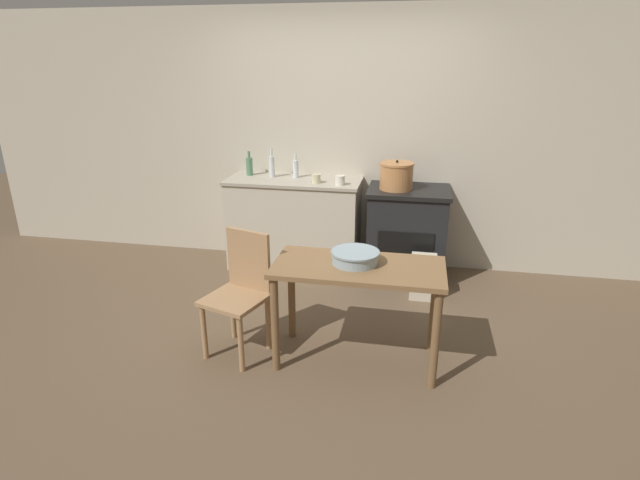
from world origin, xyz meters
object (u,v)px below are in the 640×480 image
Objects in this scene: stove at (407,233)px; bottle_far_left at (249,166)px; stock_pot at (396,176)px; cup_center_left at (316,179)px; work_table at (358,281)px; mixing_bowl_large at (355,256)px; flour_sack at (423,277)px; bottle_left at (272,166)px; bottle_mid_left at (296,168)px; chair at (241,290)px; cup_center at (340,180)px.

stove is 1.74m from bottle_far_left.
stock_pot is 0.77m from cup_center_left.
work_table is 4.71× the size of bottle_far_left.
mixing_bowl_large is 1.36× the size of bottle_far_left.
flour_sack is 1.38m from cup_center_left.
bottle_left is at bearing 173.91° from stock_pot.
flour_sack is at bearing -20.59° from bottle_left.
bottle_left is (-1.38, 0.09, 0.59)m from stove.
cup_center_left is at bearing 111.13° from mixing_bowl_large.
flour_sack is 1.66m from bottle_mid_left.
bottle_left reaches higher than chair.
stove is 10.52× the size of cup_center_left.
work_table is 2.79× the size of flour_sack.
bottle_left reaches higher than cup_center_left.
stock_pot reaches higher than work_table.
bottle_left reaches higher than work_table.
bottle_mid_left reaches higher than flour_sack.
stock_pot is 1.31× the size of bottle_mid_left.
chair is at bearing -89.90° from bottle_mid_left.
bottle_mid_left reaches higher than cup_center.
stock_pot is 1.52m from bottle_far_left.
stove is at bearing 109.53° from flour_sack.
stock_pot is (0.16, 1.55, 0.40)m from work_table.
bottle_mid_left is at bearing 171.18° from stock_pot.
work_table is 12.70× the size of cup_center.
stove reaches higher than mixing_bowl_large.
bottle_left reaches higher than stove.
flour_sack is 1.31m from mixing_bowl_large.
bottle_mid_left is at bearing 116.20° from mixing_bowl_large.
cup_center is (-0.33, 1.44, 0.19)m from mixing_bowl_large.
stock_pot is at bearing -6.50° from bottle_far_left.
chair is 1.75m from flour_sack.
stove is at bearing 4.86° from cup_center_left.
bottle_left is (-1.09, 1.68, 0.42)m from work_table.
bottle_left is 0.24m from bottle_mid_left.
bottle_mid_left is at bearing 107.94° from chair.
cup_center_left is at bearing -18.81° from bottle_left.
stock_pot is at bearing -8.82° from bottle_mid_left.
stove reaches higher than flour_sack.
mixing_bowl_large is at bearing -57.14° from bottle_left.
bottle_far_left reaches higher than cup_center.
stock_pot is at bearing 2.51° from cup_center_left.
cup_center_left is at bearing -37.34° from bottle_mid_left.
mixing_bowl_large is 3.95× the size of cup_center_left.
cup_center_left is (0.74, -0.21, -0.05)m from bottle_far_left.
work_table is 1.28× the size of chair.
work_table is at bearing -49.79° from mixing_bowl_large.
mixing_bowl_large is (-0.49, -1.06, 0.58)m from flour_sack.
bottle_far_left is at bearing 164.56° from cup_center_left.
bottle_far_left is (-1.63, 0.13, 0.57)m from stove.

